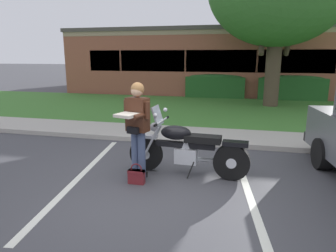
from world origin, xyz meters
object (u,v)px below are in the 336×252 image
object	(u,v)px
motorcycle	(192,149)
hedge_left	(215,85)
hedge_center_left	(291,87)
brick_building	(254,61)
handbag	(136,175)
rider_person	(137,123)

from	to	relation	value
motorcycle	hedge_left	xyz separation A→B (m)	(-0.53, 10.72, 0.16)
hedge_center_left	brick_building	xyz separation A→B (m)	(-1.69, 5.79, 1.17)
handbag	hedge_left	world-z (taller)	hedge_left
rider_person	hedge_left	xyz separation A→B (m)	(0.38, 11.08, -0.36)
motorcycle	handbag	xyz separation A→B (m)	(-0.85, -0.62, -0.34)
handbag	motorcycle	bearing A→B (deg)	36.10
rider_person	handbag	bearing A→B (deg)	-76.97
hedge_left	hedge_center_left	bearing A→B (deg)	0.00
handbag	hedge_center_left	size ratio (longest dim) A/B	0.11
rider_person	brick_building	distance (m)	17.05
rider_person	brick_building	size ratio (longest dim) A/B	0.08
rider_person	hedge_left	distance (m)	11.09
rider_person	handbag	world-z (taller)	rider_person
hedge_left	hedge_center_left	xyz separation A→B (m)	(3.69, 0.00, 0.00)
handbag	hedge_center_left	xyz separation A→B (m)	(4.01, 11.33, 0.51)
handbag	brick_building	world-z (taller)	brick_building
hedge_left	hedge_center_left	world-z (taller)	same
hedge_left	rider_person	bearing A→B (deg)	-91.97
motorcycle	rider_person	size ratio (longest dim) A/B	1.32
rider_person	brick_building	world-z (taller)	brick_building
hedge_center_left	motorcycle	bearing A→B (deg)	-106.44
rider_person	brick_building	bearing A→B (deg)	81.96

